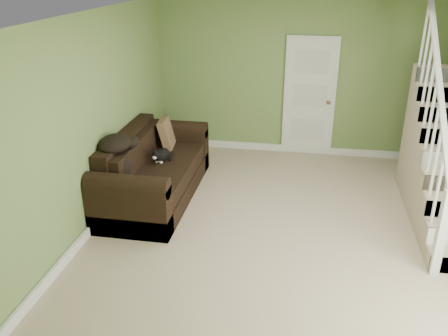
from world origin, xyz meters
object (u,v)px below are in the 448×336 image
at_px(sofa, 152,173).
at_px(cat, 161,155).
at_px(side_table, 155,159).
at_px(banana, 144,181).

height_order(sofa, cat, sofa).
distance_m(sofa, cat, 0.29).
bearing_deg(sofa, side_table, 105.87).
distance_m(sofa, side_table, 0.74).
distance_m(sofa, banana, 0.66).
relative_size(side_table, banana, 3.95).
relative_size(sofa, banana, 12.39).
xyz_separation_m(sofa, cat, (0.12, 0.10, 0.24)).
distance_m(side_table, cat, 0.76).
xyz_separation_m(side_table, cat, (0.32, -0.61, 0.32)).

